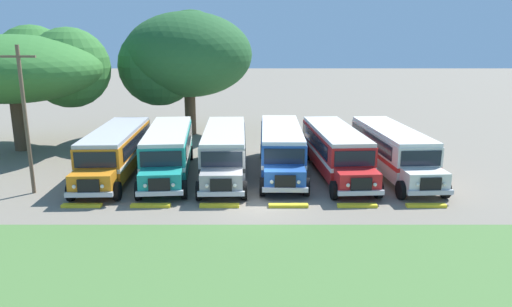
# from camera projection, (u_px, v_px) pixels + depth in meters

# --- Properties ---
(ground_plane) EXTENTS (220.00, 220.00, 0.00)m
(ground_plane) POSITION_uv_depth(u_px,v_px,m) (256.00, 202.00, 24.40)
(ground_plane) COLOR slate
(foreground_grass_strip) EXTENTS (80.00, 8.24, 0.01)m
(foreground_grass_strip) POSITION_uv_depth(u_px,v_px,m) (255.00, 267.00, 17.48)
(foreground_grass_strip) COLOR #4C7538
(foreground_grass_strip) RESTS_ON ground_plane
(parked_bus_slot_0) EXTENTS (3.05, 10.89, 2.82)m
(parked_bus_slot_0) POSITION_uv_depth(u_px,v_px,m) (118.00, 150.00, 29.09)
(parked_bus_slot_0) COLOR orange
(parked_bus_slot_0) RESTS_ON ground_plane
(parked_bus_slot_1) EXTENTS (3.56, 10.97, 2.82)m
(parked_bus_slot_1) POSITION_uv_depth(u_px,v_px,m) (170.00, 149.00, 29.26)
(parked_bus_slot_1) COLOR teal
(parked_bus_slot_1) RESTS_ON ground_plane
(parked_bus_slot_2) EXTENTS (2.96, 10.88, 2.82)m
(parked_bus_slot_2) POSITION_uv_depth(u_px,v_px,m) (226.00, 149.00, 29.20)
(parked_bus_slot_2) COLOR #9E9993
(parked_bus_slot_2) RESTS_ON ground_plane
(parked_bus_slot_3) EXTENTS (2.83, 10.86, 2.82)m
(parked_bus_slot_3) POSITION_uv_depth(u_px,v_px,m) (283.00, 147.00, 29.80)
(parked_bus_slot_3) COLOR #23519E
(parked_bus_slot_3) RESTS_ON ground_plane
(parked_bus_slot_4) EXTENTS (3.32, 10.94, 2.82)m
(parked_bus_slot_4) POSITION_uv_depth(u_px,v_px,m) (337.00, 149.00, 29.30)
(parked_bus_slot_4) COLOR red
(parked_bus_slot_4) RESTS_ON ground_plane
(parked_bus_slot_5) EXTENTS (3.33, 10.94, 2.82)m
(parked_bus_slot_5) POSITION_uv_depth(u_px,v_px,m) (394.00, 149.00, 29.34)
(parked_bus_slot_5) COLOR silver
(parked_bus_slot_5) RESTS_ON ground_plane
(curb_wheelstop_0) EXTENTS (2.00, 0.36, 0.15)m
(curb_wheelstop_0) POSITION_uv_depth(u_px,v_px,m) (84.00, 205.00, 23.75)
(curb_wheelstop_0) COLOR yellow
(curb_wheelstop_0) RESTS_ON ground_plane
(curb_wheelstop_1) EXTENTS (2.00, 0.36, 0.15)m
(curb_wheelstop_1) POSITION_uv_depth(u_px,v_px,m) (152.00, 205.00, 23.74)
(curb_wheelstop_1) COLOR yellow
(curb_wheelstop_1) RESTS_ON ground_plane
(curb_wheelstop_2) EXTENTS (2.00, 0.36, 0.15)m
(curb_wheelstop_2) POSITION_uv_depth(u_px,v_px,m) (221.00, 205.00, 23.73)
(curb_wheelstop_2) COLOR yellow
(curb_wheelstop_2) RESTS_ON ground_plane
(curb_wheelstop_3) EXTENTS (2.00, 0.36, 0.15)m
(curb_wheelstop_3) POSITION_uv_depth(u_px,v_px,m) (290.00, 206.00, 23.72)
(curb_wheelstop_3) COLOR yellow
(curb_wheelstop_3) RESTS_ON ground_plane
(curb_wheelstop_4) EXTENTS (2.00, 0.36, 0.15)m
(curb_wheelstop_4) POSITION_uv_depth(u_px,v_px,m) (359.00, 206.00, 23.70)
(curb_wheelstop_4) COLOR yellow
(curb_wheelstop_4) RESTS_ON ground_plane
(curb_wheelstop_5) EXTENTS (2.00, 0.36, 0.15)m
(curb_wheelstop_5) POSITION_uv_depth(u_px,v_px,m) (428.00, 206.00, 23.69)
(curb_wheelstop_5) COLOR yellow
(curb_wheelstop_5) RESTS_ON ground_plane
(broad_shade_tree) EXTENTS (11.23, 10.87, 10.77)m
(broad_shade_tree) POSITION_uv_depth(u_px,v_px,m) (187.00, 55.00, 40.47)
(broad_shade_tree) COLOR brown
(broad_shade_tree) RESTS_ON ground_plane
(secondary_tree) EXTENTS (13.31, 12.38, 9.34)m
(secondary_tree) POSITION_uv_depth(u_px,v_px,m) (19.00, 68.00, 34.98)
(secondary_tree) COLOR brown
(secondary_tree) RESTS_ON ground_plane
(utility_pole) EXTENTS (1.80, 0.20, 7.97)m
(utility_pole) POSITION_uv_depth(u_px,v_px,m) (28.00, 117.00, 24.94)
(utility_pole) COLOR brown
(utility_pole) RESTS_ON ground_plane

